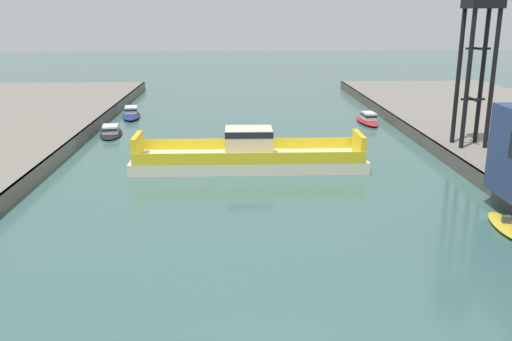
{
  "coord_description": "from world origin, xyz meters",
  "views": [
    {
      "loc": [
        -1.65,
        -19.52,
        14.59
      ],
      "look_at": [
        0.0,
        24.55,
        2.0
      ],
      "focal_mm": 39.16,
      "sensor_mm": 36.0,
      "label": 1
    }
  ],
  "objects_px": {
    "chain_ferry": "(249,156)",
    "moored_boat_near_left": "(111,131)",
    "moored_boat_mid_right": "(506,225)",
    "crane_tower": "(482,14)",
    "moored_boat_far_left": "(368,119)",
    "moored_boat_near_right": "(131,113)"
  },
  "relations": [
    {
      "from": "chain_ferry",
      "to": "moored_boat_mid_right",
      "type": "bearing_deg",
      "value": -43.51
    },
    {
      "from": "moored_boat_far_left",
      "to": "crane_tower",
      "type": "distance_m",
      "value": 24.12
    },
    {
      "from": "moored_boat_near_left",
      "to": "moored_boat_mid_right",
      "type": "relative_size",
      "value": 1.37
    },
    {
      "from": "moored_boat_mid_right",
      "to": "chain_ferry",
      "type": "bearing_deg",
      "value": 136.49
    },
    {
      "from": "chain_ferry",
      "to": "moored_boat_mid_right",
      "type": "relative_size",
      "value": 3.95
    },
    {
      "from": "chain_ferry",
      "to": "moored_boat_far_left",
      "type": "distance_m",
      "value": 27.16
    },
    {
      "from": "moored_boat_far_left",
      "to": "crane_tower",
      "type": "relative_size",
      "value": 0.45
    },
    {
      "from": "moored_boat_near_left",
      "to": "moored_boat_far_left",
      "type": "height_order",
      "value": "moored_boat_far_left"
    },
    {
      "from": "moored_boat_far_left",
      "to": "moored_boat_near_left",
      "type": "bearing_deg",
      "value": -169.45
    },
    {
      "from": "chain_ferry",
      "to": "moored_boat_near_right",
      "type": "distance_m",
      "value": 31.74
    },
    {
      "from": "moored_boat_near_right",
      "to": "moored_boat_far_left",
      "type": "relative_size",
      "value": 1.06
    },
    {
      "from": "moored_boat_mid_right",
      "to": "crane_tower",
      "type": "height_order",
      "value": "crane_tower"
    },
    {
      "from": "chain_ferry",
      "to": "moored_boat_near_right",
      "type": "relative_size",
      "value": 2.85
    },
    {
      "from": "moored_boat_near_right",
      "to": "crane_tower",
      "type": "relative_size",
      "value": 0.47
    },
    {
      "from": "moored_boat_near_right",
      "to": "moored_boat_far_left",
      "type": "distance_m",
      "value": 33.31
    },
    {
      "from": "chain_ferry",
      "to": "moored_boat_near_left",
      "type": "relative_size",
      "value": 2.89
    },
    {
      "from": "moored_boat_near_left",
      "to": "crane_tower",
      "type": "relative_size",
      "value": 0.47
    },
    {
      "from": "chain_ferry",
      "to": "moored_boat_near_left",
      "type": "height_order",
      "value": "chain_ferry"
    },
    {
      "from": "moored_boat_near_left",
      "to": "moored_boat_mid_right",
      "type": "bearing_deg",
      "value": -43.16
    },
    {
      "from": "moored_boat_far_left",
      "to": "crane_tower",
      "type": "bearing_deg",
      "value": -72.6
    },
    {
      "from": "chain_ferry",
      "to": "moored_boat_near_left",
      "type": "bearing_deg",
      "value": 137.21
    },
    {
      "from": "moored_boat_near_right",
      "to": "moored_boat_mid_right",
      "type": "relative_size",
      "value": 1.39
    }
  ]
}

